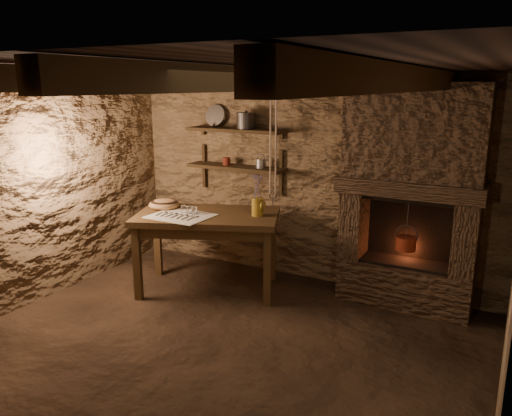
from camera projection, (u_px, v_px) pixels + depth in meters
The scene contains 23 objects.
floor at pixel (213, 350), 4.40m from camera, with size 4.50×4.50×0.00m, color black.
back_wall at pixel (305, 180), 5.81m from camera, with size 4.50×0.04×2.40m, color #4E3824.
left_wall at pixel (29, 192), 5.15m from camera, with size 0.04×4.00×2.40m, color #4E3824.
ceiling at pixel (207, 68), 3.82m from camera, with size 4.50×4.00×0.04m, color black.
beam_far_left at pixel (70, 81), 4.54m from camera, with size 0.14×3.95×0.16m, color black.
beam_mid_left at pixel (156, 80), 4.07m from camera, with size 0.14×3.95×0.16m, color black.
beam_mid_right at pixel (264, 80), 3.61m from camera, with size 0.14×3.95×0.16m, color black.
beam_far_right at pixel (404, 79), 3.15m from camera, with size 0.14×3.95×0.16m, color black.
shelf_lower at pixel (236, 167), 6.05m from camera, with size 1.25×0.30×0.04m, color black.
shelf_upper at pixel (235, 130), 5.94m from camera, with size 1.25×0.30×0.04m, color black.
hearth at pixel (411, 192), 5.03m from camera, with size 1.43×0.51×2.30m.
work_table at pixel (208, 249), 5.61m from camera, with size 1.78×1.42×0.89m.
linen_cloth at pixel (181, 216), 5.39m from camera, with size 0.64×0.52×0.01m, color silver.
pewter_cutlery_row at pixel (180, 216), 5.37m from camera, with size 0.54×0.21×0.01m, color gray, non-canonical shape.
drinking_glasses at pixel (189, 210), 5.48m from camera, with size 0.21×0.06×0.08m, color white, non-canonical shape.
stoneware_jug at pixel (258, 198), 5.37m from camera, with size 0.15×0.15×0.45m.
wooden_bowl at pixel (164, 204), 5.75m from camera, with size 0.36×0.36×0.13m, color #9E7044.
iron_stockpot at pixel (246, 122), 5.85m from camera, with size 0.22×0.22×0.17m, color #2B2826.
tin_pan at pixel (216, 116), 6.15m from camera, with size 0.27×0.27×0.04m, color #A2A39D.
small_kettle at pixel (261, 164), 5.87m from camera, with size 0.15×0.11×0.16m, color #A2A39D, non-canonical shape.
rusty_tin at pixel (227, 161), 6.09m from camera, with size 0.09×0.09×0.09m, color #4F180F.
red_pot at pixel (406, 242), 5.12m from camera, with size 0.23×0.22×0.54m.
hanging_ropes at pixel (273, 135), 4.84m from camera, with size 0.08×0.08×1.20m, color beige, non-canonical shape.
Camera 1 is at (2.23, -3.30, 2.27)m, focal length 35.00 mm.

